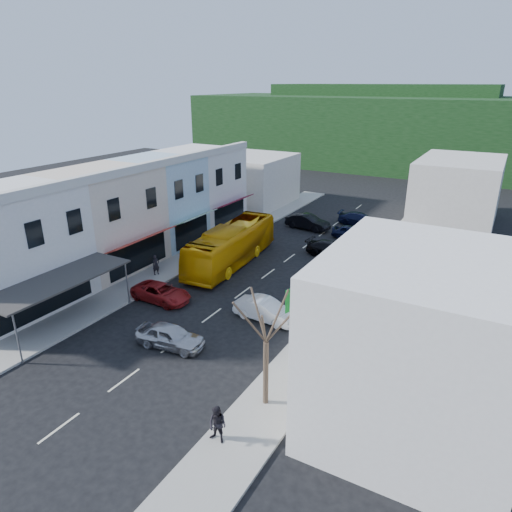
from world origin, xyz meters
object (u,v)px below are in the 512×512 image
(traffic_signal, at_px, (407,195))
(direction_sign, at_px, (296,316))
(car_silver, at_px, (170,336))
(car_white, at_px, (266,310))
(pedestrian_right, at_px, (217,425))
(street_tree, at_px, (266,342))
(pedestrian_left, at_px, (156,264))
(car_red, at_px, (161,291))
(bus, at_px, (232,246))

(traffic_signal, bearing_deg, direction_sign, 102.75)
(direction_sign, distance_m, traffic_signal, 31.36)
(direction_sign, bearing_deg, car_silver, -132.69)
(car_white, relative_size, direction_sign, 1.10)
(car_white, bearing_deg, pedestrian_right, -159.65)
(street_tree, xyz_separation_m, traffic_signal, (-1.49, 36.69, -1.06))
(pedestrian_left, xyz_separation_m, pedestrian_right, (14.21, -12.59, 0.00))
(direction_sign, bearing_deg, car_red, -166.35)
(car_silver, bearing_deg, traffic_signal, -16.56)
(street_tree, bearing_deg, direction_sign, 99.49)
(car_white, xyz_separation_m, traffic_signal, (2.43, 29.32, 1.70))
(car_white, distance_m, street_tree, 8.79)
(car_red, relative_size, direction_sign, 1.15)
(car_red, height_order, street_tree, street_tree)
(bus, bearing_deg, traffic_signal, 61.94)
(bus, bearing_deg, pedestrian_left, -130.31)
(traffic_signal, bearing_deg, pedestrian_right, 102.97)
(street_tree, bearing_deg, car_silver, 165.81)
(bus, height_order, street_tree, street_tree)
(car_white, bearing_deg, car_silver, 151.94)
(pedestrian_right, height_order, traffic_signal, traffic_signal)
(direction_sign, bearing_deg, street_tree, -62.16)
(pedestrian_right, bearing_deg, bus, 120.82)
(pedestrian_left, relative_size, direction_sign, 0.42)
(car_silver, bearing_deg, street_tree, -111.40)
(car_silver, distance_m, car_white, 6.45)
(car_silver, distance_m, direction_sign, 7.36)
(car_silver, bearing_deg, pedestrian_left, 37.80)
(bus, distance_m, car_red, 8.46)
(car_red, bearing_deg, direction_sign, -93.48)
(bus, distance_m, car_silver, 13.37)
(bus, height_order, pedestrian_left, bus)
(traffic_signal, bearing_deg, bus, 78.27)
(bus, height_order, car_silver, bus)
(car_white, relative_size, traffic_signal, 0.92)
(pedestrian_right, relative_size, direction_sign, 0.42)
(pedestrian_left, xyz_separation_m, traffic_signal, (13.30, 27.30, 1.40))
(bus, relative_size, direction_sign, 2.90)
(bus, bearing_deg, pedestrian_right, -64.26)
(car_silver, xyz_separation_m, street_tree, (7.23, -1.83, 2.77))
(pedestrian_right, xyz_separation_m, direction_sign, (-0.31, 8.54, 1.00))
(car_white, height_order, street_tree, street_tree)
(car_red, distance_m, pedestrian_right, 14.52)
(car_silver, distance_m, pedestrian_left, 10.69)
(car_red, distance_m, pedestrian_left, 4.49)
(car_white, xyz_separation_m, street_tree, (3.93, -7.37, 2.77))
(bus, distance_m, pedestrian_right, 20.67)
(pedestrian_left, bearing_deg, direction_sign, -84.67)
(direction_sign, bearing_deg, car_white, 164.55)
(car_silver, bearing_deg, car_red, 37.76)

